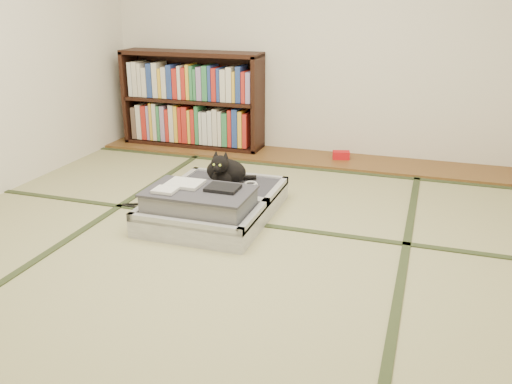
% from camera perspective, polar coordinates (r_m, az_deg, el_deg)
% --- Properties ---
extents(floor, '(4.50, 4.50, 0.00)m').
position_cam_1_polar(floor, '(3.26, -2.79, -6.06)').
color(floor, tan).
rests_on(floor, ground).
extents(wood_strip, '(4.00, 0.50, 0.02)m').
position_cam_1_polar(wood_strip, '(5.04, 5.37, 3.62)').
color(wood_strip, brown).
rests_on(wood_strip, ground).
extents(red_item, '(0.17, 0.12, 0.07)m').
position_cam_1_polar(red_item, '(5.00, 8.94, 3.86)').
color(red_item, red).
rests_on(red_item, wood_strip).
extents(tatami_borders, '(4.00, 4.50, 0.01)m').
position_cam_1_polar(tatami_borders, '(3.68, -0.03, -2.78)').
color(tatami_borders, '#2D381E').
rests_on(tatami_borders, ground).
extents(bookcase, '(1.38, 0.32, 0.92)m').
position_cam_1_polar(bookcase, '(5.38, -6.72, 9.44)').
color(bookcase, black).
rests_on(bookcase, wood_strip).
extents(suitcase, '(0.76, 1.01, 0.30)m').
position_cam_1_polar(suitcase, '(3.66, -4.63, -1.25)').
color(suitcase, silver).
rests_on(suitcase, floor).
extents(cat, '(0.34, 0.34, 0.27)m').
position_cam_1_polar(cat, '(3.87, -3.28, 2.22)').
color(cat, black).
rests_on(cat, suitcase).
extents(cable_coil, '(0.11, 0.11, 0.03)m').
position_cam_1_polar(cable_coil, '(3.87, -0.58, 0.83)').
color(cable_coil, white).
rests_on(cable_coil, suitcase).
extents(hanger, '(0.46, 0.21, 0.01)m').
position_cam_1_polar(hanger, '(3.92, -10.90, -1.64)').
color(hanger, black).
rests_on(hanger, floor).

